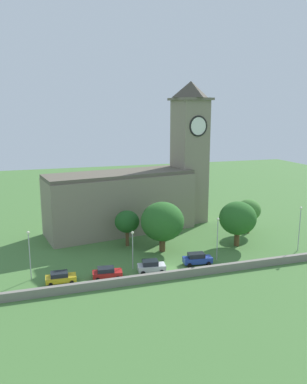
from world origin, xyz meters
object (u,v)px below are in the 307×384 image
Objects in this scene: car_silver at (151,266)px; car_blue at (197,259)px; church at (139,188)px; tree_riverside_east at (127,222)px; car_yellow at (61,277)px; streetlamp_west_mid at (133,243)px; streetlamp_central at (218,232)px; streetlamp_east_mid at (300,222)px; car_red at (107,273)px; tree_by_tower at (238,218)px; tree_riverside_west at (249,210)px; streetlamp_west_end at (29,248)px; tree_churchyard at (162,222)px.

car_blue reaches higher than car_silver.
church reaches higher than tree_riverside_east.
car_yellow is 17.88m from tree_riverside_east.
streetlamp_west_mid is 14.14m from streetlamp_central.
car_silver is 7.89m from car_blue.
car_red is at bearing -177.94° from streetlamp_east_mid.
tree_by_tower is (25.04, 6.60, 4.32)m from car_red.
streetlamp_east_mid is 11.76m from tree_riverside_west.
car_red is 6.77m from car_silver.
car_silver is 27.46m from tree_riverside_west.
car_yellow is at bearing -179.11° from car_blue.
car_silver is at bearing -1.44° from car_yellow.
car_silver is at bearing -8.91° from streetlamp_west_end.
tree_churchyard reaches higher than streetlamp_east_mid.
tree_by_tower reaches higher than streetlamp_east_mid.
streetlamp_central is at bearing 2.88° from car_yellow.
tree_by_tower is at bearing 149.31° from streetlamp_east_mid.
streetlamp_west_mid is (4.43, 2.03, 3.33)m from car_red.
car_silver is 4.44m from streetlamp_west_mid.
streetlamp_central is 0.87× the size of tree_by_tower.
streetlamp_central is 16.52m from tree_riverside_east.
streetlamp_west_end is at bearing 171.09° from car_silver.
car_silver is 10.19m from tree_churchyard.
tree_churchyard is at bearing 60.68° from car_silver.
tree_churchyard is at bearing 174.04° from tree_by_tower.
streetlamp_east_mid is (27.33, 1.21, 4.22)m from car_silver.
tree_riverside_west is at bearing 0.25° from tree_riverside_east.
tree_by_tower is (20.62, 4.57, 0.99)m from streetlamp_west_mid.
car_yellow is at bearing -168.83° from tree_by_tower.
streetlamp_west_end is 29.16m from streetlamp_central.
streetlamp_west_mid is (-2.34, 2.01, 3.20)m from car_silver.
streetlamp_west_end is 0.93× the size of streetlamp_east_mid.
car_red is at bearing -144.50° from tree_churchyard.
car_blue is 5.52m from streetlamp_central.
car_red is 0.63× the size of streetlamp_central.
car_yellow is 13.36m from car_silver.
church is 14.69m from tree_churchyard.
car_yellow is at bearing 176.90° from car_red.
church reaches higher than tree_by_tower.
streetlamp_west_end is (-21.64, -19.67, -3.53)m from church.
car_blue is 0.58× the size of tree_by_tower.
tree_churchyard reaches higher than car_blue.
car_blue is 12.68m from tree_by_tower.
tree_riverside_east is (16.65, 9.69, -0.35)m from streetlamp_west_end.
tree_by_tower is at bearing 12.49° from streetlamp_west_mid.
tree_by_tower reaches higher than tree_riverside_east.
streetlamp_central is at bearing -41.39° from tree_churchyard.
streetlamp_west_end is 1.12× the size of tree_riverside_east.
church is 22.40m from streetlamp_central.
car_red is 0.57× the size of streetlamp_east_mid.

